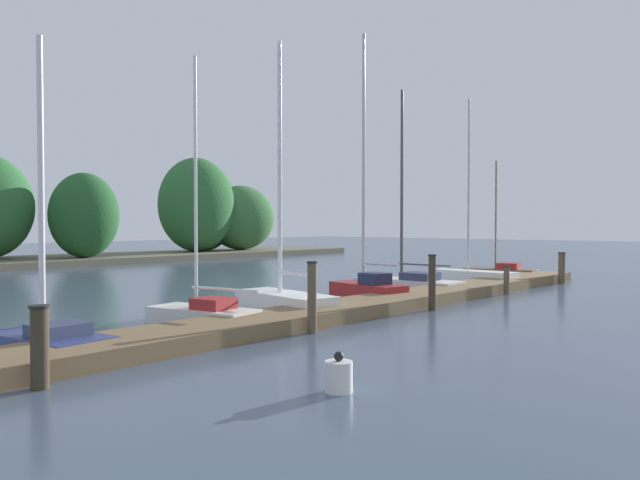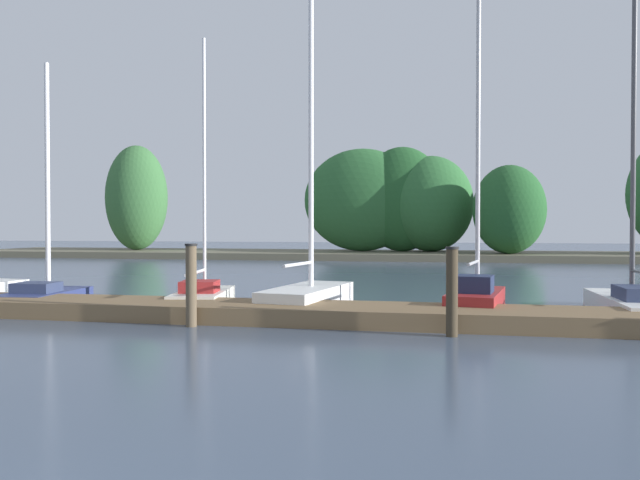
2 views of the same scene
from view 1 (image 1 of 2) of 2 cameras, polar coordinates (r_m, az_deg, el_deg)
The scene contains 15 objects.
dock_pier at distance 16.18m, azimuth 1.67°, elevation -6.55°, with size 29.59×1.80×0.35m.
far_shore at distance 41.07m, azimuth -23.69°, elevation 2.28°, with size 57.00×8.00×7.51m.
sailboat_2 at distance 12.86m, azimuth -24.02°, elevation -7.93°, with size 1.50×2.95×5.99m.
sailboat_3 at distance 15.28m, azimuth -11.02°, elevation -6.49°, with size 1.55×3.29×6.49m.
sailboat_4 at distance 16.90m, azimuth -3.55°, elevation -5.34°, with size 1.67×3.59×7.40m.
sailboat_5 at distance 19.66m, azimuth 4.29°, elevation -4.17°, with size 1.43×2.92×8.46m.
sailboat_6 at distance 22.83m, azimuth 7.95°, elevation -3.76°, with size 1.34×4.26×7.35m.
sailboat_7 at distance 25.62m, azimuth 13.74°, elevation -3.21°, with size 1.04×3.69×7.48m.
sailboat_8 at distance 29.16m, azimuth 16.21°, elevation -2.80°, with size 1.61×3.39×5.31m.
mooring_piling_1 at distance 10.09m, azimuth -24.53°, elevation -8.98°, with size 0.30×0.30×1.24m.
mooring_piling_2 at distance 13.76m, azimuth -0.74°, elevation -5.30°, with size 0.24×0.24×1.61m.
mooring_piling_3 at distance 17.66m, azimuth 10.35°, elevation -3.86°, with size 0.24×0.24×1.58m.
mooring_piling_4 at distance 22.28m, azimuth 16.89°, elevation -3.56°, with size 0.23×0.23×0.99m.
mooring_piling_5 at distance 27.17m, azimuth 21.48°, elevation -2.39°, with size 0.31×0.31×1.28m.
channel_buoy_0 at distance 9.13m, azimuth 1.75°, elevation -12.47°, with size 0.41×0.41×0.59m.
Camera 1 is at (-12.37, 0.66, 2.44)m, focal length 34.54 mm.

